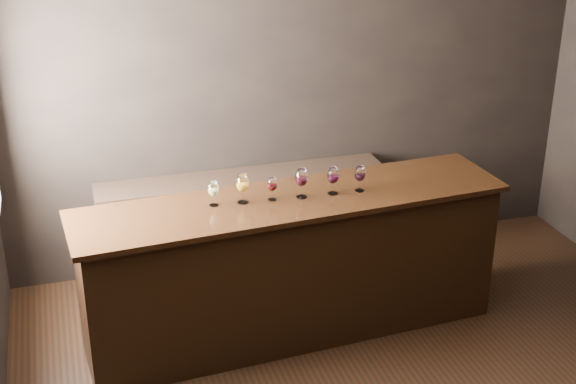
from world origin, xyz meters
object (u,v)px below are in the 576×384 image
object	(u,v)px
glass_red_a	(272,185)
glass_red_c	(333,176)
glass_amber	(242,184)
bar_counter	(292,269)
glass_white	(213,189)
glass_red_d	(360,174)
glass_red_b	(302,178)
back_bar_shelf	(244,223)

from	to	relation	value
glass_red_a	glass_red_c	distance (m)	0.44
glass_red_c	glass_red_a	bearing A→B (deg)	177.44
glass_amber	glass_red_c	bearing A→B (deg)	-2.85
bar_counter	glass_red_a	bearing A→B (deg)	171.60
glass_white	glass_red_d	bearing A→B (deg)	-2.71
glass_red_b	glass_red_d	distance (m)	0.44
glass_white	glass_red_a	distance (m)	0.41
glass_amber	glass_red_c	xyz separation A→B (m)	(0.65, -0.03, -0.01)
glass_white	glass_red_a	xyz separation A→B (m)	(0.41, -0.02, -0.01)
back_bar_shelf	glass_white	bearing A→B (deg)	-113.84
bar_counter	glass_red_d	world-z (taller)	glass_red_d
bar_counter	glass_white	distance (m)	0.89
glass_white	glass_red_c	distance (m)	0.86
back_bar_shelf	glass_red_a	world-z (taller)	glass_red_a
glass_red_b	glass_red_c	world-z (taller)	glass_red_b
back_bar_shelf	glass_white	xyz separation A→B (m)	(-0.44, -1.00, 0.79)
glass_red_b	glass_red_c	bearing A→B (deg)	-1.31
glass_red_c	back_bar_shelf	bearing A→B (deg)	111.78
glass_red_d	bar_counter	bearing A→B (deg)	178.31
back_bar_shelf	glass_white	size ratio (longest dim) A/B	13.55
bar_counter	glass_amber	bearing A→B (deg)	172.18
glass_white	bar_counter	bearing A→B (deg)	-3.62
glass_red_b	glass_red_d	world-z (taller)	glass_red_b
back_bar_shelf	glass_red_c	distance (m)	1.38
glass_red_a	glass_red_d	xyz separation A→B (m)	(0.65, -0.03, 0.01)
glass_red_b	back_bar_shelf	bearing A→B (deg)	100.02
glass_red_a	bar_counter	bearing A→B (deg)	-4.44
back_bar_shelf	glass_white	distance (m)	1.34
bar_counter	glass_white	xyz separation A→B (m)	(-0.56, 0.04, 0.69)
bar_counter	glass_red_b	xyz separation A→B (m)	(0.07, -0.00, 0.72)
back_bar_shelf	glass_red_a	xyz separation A→B (m)	(-0.03, -1.02, 0.78)
back_bar_shelf	glass_amber	distance (m)	1.31
glass_red_b	glass_white	bearing A→B (deg)	176.47
glass_red_b	glass_red_c	size ratio (longest dim) A/B	1.07
glass_red_c	glass_red_d	distance (m)	0.20
back_bar_shelf	glass_red_d	xyz separation A→B (m)	(0.62, -1.05, 0.79)
bar_counter	back_bar_shelf	xyz separation A→B (m)	(-0.12, 1.03, -0.09)
back_bar_shelf	glass_amber	bearing A→B (deg)	-103.24
glass_amber	bar_counter	bearing A→B (deg)	-3.86
back_bar_shelf	glass_red_b	distance (m)	1.33
bar_counter	glass_red_c	size ratio (longest dim) A/B	15.10
back_bar_shelf	glass_red_b	bearing A→B (deg)	-79.98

